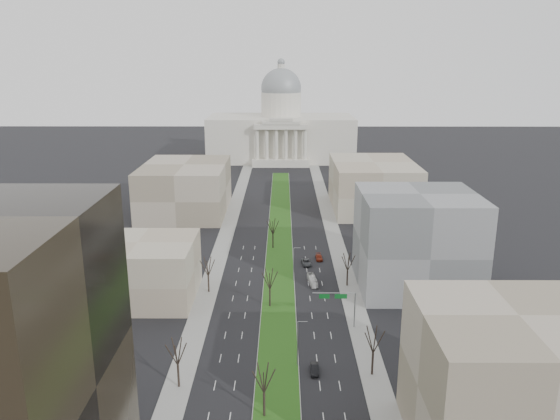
{
  "coord_description": "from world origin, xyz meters",
  "views": [
    {
      "loc": [
        0.91,
        -35.38,
        55.72
      ],
      "look_at": [
        0.18,
        111.78,
        14.32
      ],
      "focal_mm": 35.0,
      "sensor_mm": 36.0,
      "label": 1
    }
  ],
  "objects_px": {
    "car_red": "(319,257)",
    "car_grey_far": "(306,262)",
    "box_van": "(312,280)",
    "car_black": "(315,369)"
  },
  "relations": [
    {
      "from": "car_black",
      "to": "box_van",
      "type": "xyz_separation_m",
      "value": [
        1.75,
        40.48,
        0.27
      ]
    },
    {
      "from": "car_red",
      "to": "car_grey_far",
      "type": "xyz_separation_m",
      "value": [
        -3.76,
        -4.01,
        0.05
      ]
    },
    {
      "from": "car_red",
      "to": "box_van",
      "type": "distance_m",
      "value": 17.44
    },
    {
      "from": "car_red",
      "to": "box_van",
      "type": "relative_size",
      "value": 0.65
    },
    {
      "from": "car_red",
      "to": "car_grey_far",
      "type": "relative_size",
      "value": 0.89
    },
    {
      "from": "car_grey_far",
      "to": "box_van",
      "type": "relative_size",
      "value": 0.74
    },
    {
      "from": "car_red",
      "to": "box_van",
      "type": "xyz_separation_m",
      "value": [
        -2.75,
        -17.22,
        0.31
      ]
    },
    {
      "from": "car_black",
      "to": "car_grey_far",
      "type": "distance_m",
      "value": 53.69
    },
    {
      "from": "car_black",
      "to": "car_red",
      "type": "xyz_separation_m",
      "value": [
        4.5,
        57.69,
        -0.04
      ]
    },
    {
      "from": "car_black",
      "to": "box_van",
      "type": "height_order",
      "value": "box_van"
    }
  ]
}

